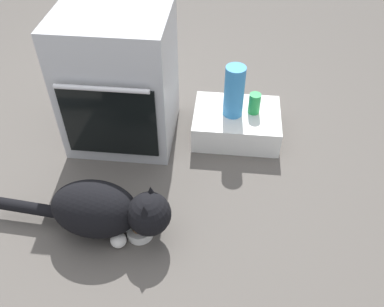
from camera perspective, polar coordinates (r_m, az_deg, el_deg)
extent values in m
plane|color=#56514C|center=(2.19, -10.93, -3.94)|extent=(8.00, 8.00, 0.00)
cube|color=#B7BABF|center=(2.25, -10.12, 10.24)|extent=(0.57, 0.51, 0.75)
cube|color=black|center=(2.11, -11.43, 4.22)|extent=(0.48, 0.01, 0.41)
cylinder|color=silver|center=(1.95, -12.56, 8.80)|extent=(0.45, 0.02, 0.02)
cube|color=white|center=(2.39, 6.20, 4.19)|extent=(0.49, 0.37, 0.16)
cylinder|color=white|center=(1.94, -7.31, -10.72)|extent=(0.12, 0.12, 0.05)
sphere|color=brown|center=(1.92, -7.35, -10.42)|extent=(0.07, 0.07, 0.07)
ellipsoid|color=black|center=(1.90, -13.44, -7.52)|extent=(0.42, 0.29, 0.26)
sphere|color=black|center=(1.81, -6.00, -8.39)|extent=(0.20, 0.20, 0.20)
cone|color=black|center=(1.79, -5.74, -5.59)|extent=(0.07, 0.07, 0.09)
cone|color=black|center=(1.72, -6.63, -8.26)|extent=(0.07, 0.07, 0.09)
cylinder|color=black|center=(2.08, -21.80, -7.05)|extent=(0.34, 0.08, 0.07)
sphere|color=silver|center=(1.99, -8.98, -8.48)|extent=(0.07, 0.07, 0.07)
sphere|color=silver|center=(1.91, -10.24, -11.82)|extent=(0.07, 0.07, 0.07)
cylinder|color=green|center=(2.32, 8.71, 6.93)|extent=(0.07, 0.07, 0.12)
cylinder|color=#388CD1|center=(2.25, 5.90, 8.61)|extent=(0.11, 0.11, 0.30)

